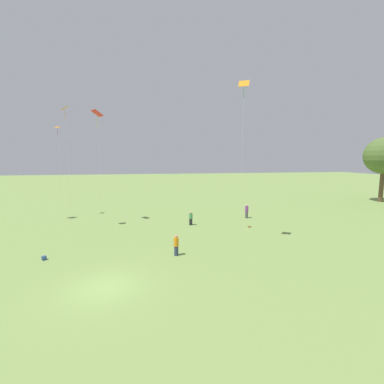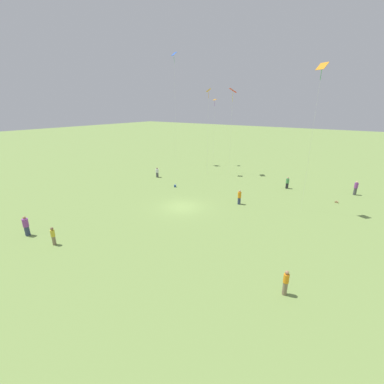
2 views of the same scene
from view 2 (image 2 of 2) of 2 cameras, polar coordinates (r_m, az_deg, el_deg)
ground_plane at (r=29.28m, az=-2.24°, el=-3.30°), size 240.00×240.00×0.00m
person_0 at (r=41.50m, az=-7.74°, el=4.29°), size 0.65×0.65×1.59m
person_1 at (r=17.30m, az=20.10°, el=-18.38°), size 0.44×0.44×1.68m
person_2 at (r=27.00m, az=-32.94°, el=-6.39°), size 0.66×0.66×1.83m
person_3 at (r=24.20m, az=-28.48°, el=-8.59°), size 0.47×0.47×1.58m
person_4 at (r=37.86m, az=20.42°, el=1.92°), size 0.62×0.62×1.64m
person_5 at (r=30.26m, az=10.48°, el=-1.14°), size 0.53×0.53×1.74m
person_6 at (r=38.99m, az=32.60°, el=0.74°), size 0.58×0.58×1.84m
kite_1 at (r=49.82m, az=5.03°, el=18.70°), size 0.73×0.75×12.05m
kite_2 at (r=29.04m, az=26.75°, el=22.35°), size 1.00×1.11×14.75m
kite_3 at (r=51.28m, az=-3.98°, el=27.13°), size 1.05×1.18×19.91m
kite_4 at (r=43.22m, az=9.05°, el=20.92°), size 1.60×1.56×13.50m
kite_5 at (r=42.35m, az=3.70°, el=20.58°), size 0.92×0.83×13.41m
picnic_bag_0 at (r=36.33m, az=-3.78°, el=1.35°), size 0.41×0.41×0.32m
picnic_bag_1 at (r=34.92m, az=29.44°, el=-1.93°), size 0.25×0.37×0.21m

